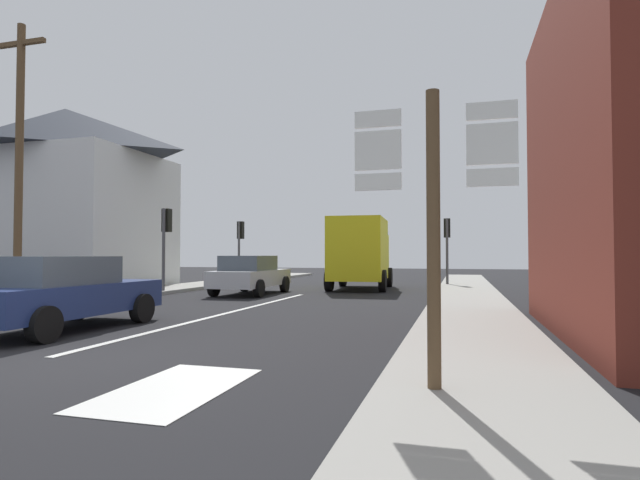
% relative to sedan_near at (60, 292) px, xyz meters
% --- Properties ---
extents(ground_plane, '(80.00, 80.00, 0.00)m').
position_rel_sedan_near_xyz_m(ground_plane, '(1.88, 7.78, -0.76)').
color(ground_plane, black).
extents(sidewalk_right, '(2.27, 44.00, 0.14)m').
position_rel_sedan_near_xyz_m(sidewalk_right, '(7.90, 5.78, -0.69)').
color(sidewalk_right, gray).
rests_on(sidewalk_right, ground).
extents(sidewalk_left, '(2.27, 44.00, 0.14)m').
position_rel_sedan_near_xyz_m(sidewalk_left, '(-4.14, 5.78, -0.69)').
color(sidewalk_left, gray).
rests_on(sidewalk_left, ground).
extents(lane_centre_stripe, '(0.16, 12.00, 0.01)m').
position_rel_sedan_near_xyz_m(lane_centre_stripe, '(1.88, 3.78, -0.75)').
color(lane_centre_stripe, silver).
rests_on(lane_centre_stripe, ground).
extents(lane_turn_arrow, '(1.20, 2.20, 0.01)m').
position_rel_sedan_near_xyz_m(lane_turn_arrow, '(4.57, -3.22, -0.75)').
color(lane_turn_arrow, silver).
rests_on(lane_turn_arrow, ground).
extents(clapboard_house_left, '(8.74, 7.41, 8.21)m').
position_rel_sedan_near_xyz_m(clapboard_house_left, '(-9.74, 10.57, 3.39)').
color(clapboard_house_left, silver).
rests_on(clapboard_house_left, ground).
extents(sedan_near, '(1.97, 4.20, 1.47)m').
position_rel_sedan_near_xyz_m(sedan_near, '(0.00, 0.00, 0.00)').
color(sedan_near, navy).
rests_on(sedan_near, ground).
extents(sedan_far, '(1.98, 4.21, 1.47)m').
position_rel_sedan_near_xyz_m(sedan_far, '(-0.05, 9.48, 0.00)').
color(sedan_far, '#B7BABF').
rests_on(sedan_far, ground).
extents(delivery_truck, '(2.74, 5.12, 3.05)m').
position_rel_sedan_near_xyz_m(delivery_truck, '(3.45, 13.33, 0.89)').
color(delivery_truck, yellow).
rests_on(delivery_truck, ground).
extents(route_sign_post, '(1.66, 0.14, 3.20)m').
position_rel_sedan_near_xyz_m(route_sign_post, '(7.39, -2.92, 1.15)').
color(route_sign_post, brown).
rests_on(route_sign_post, ground).
extents(traffic_light_far_right, '(0.30, 0.49, 3.22)m').
position_rel_sedan_near_xyz_m(traffic_light_far_right, '(7.07, 16.14, 1.63)').
color(traffic_light_far_right, '#47474C').
rests_on(traffic_light_far_right, ground).
extents(traffic_light_far_left, '(0.30, 0.49, 3.24)m').
position_rel_sedan_near_xyz_m(traffic_light_far_left, '(-3.30, 15.58, 1.64)').
color(traffic_light_far_left, '#47474C').
rests_on(traffic_light_far_left, ground).
extents(traffic_light_near_left, '(0.30, 0.49, 3.29)m').
position_rel_sedan_near_xyz_m(traffic_light_near_left, '(-3.30, 8.80, 1.68)').
color(traffic_light_near_left, '#47474C').
rests_on(traffic_light_near_left, ground).
extents(utility_pole, '(1.80, 0.24, 8.80)m').
position_rel_sedan_near_xyz_m(utility_pole, '(-5.67, 4.30, 3.89)').
color(utility_pole, brown).
rests_on(utility_pole, ground).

